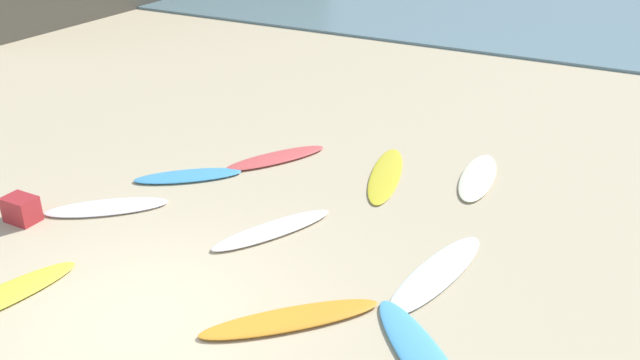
% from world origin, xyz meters
% --- Properties ---
extents(ground_plane, '(120.00, 120.00, 0.00)m').
position_xyz_m(ground_plane, '(0.00, 0.00, 0.00)').
color(ground_plane, '#C6B28E').
extents(surfboard_1, '(1.86, 1.65, 0.08)m').
position_xyz_m(surfboard_1, '(-1.99, 3.74, 0.04)').
color(surfboard_1, '#479EDC').
rests_on(surfboard_1, ground_plane).
extents(surfboard_2, '(1.45, 2.15, 0.08)m').
position_xyz_m(surfboard_2, '(0.39, 2.76, 0.04)').
color(surfboard_2, silver).
rests_on(surfboard_2, ground_plane).
extents(surfboard_3, '(2.08, 2.05, 0.09)m').
position_xyz_m(surfboard_3, '(1.77, 0.89, 0.04)').
color(surfboard_3, orange).
rests_on(surfboard_3, ground_plane).
extents(surfboard_4, '(1.01, 2.54, 0.06)m').
position_xyz_m(surfboard_4, '(3.11, 2.79, 0.03)').
color(surfboard_4, silver).
rests_on(surfboard_4, ground_plane).
extents(surfboard_5, '(1.95, 1.75, 0.07)m').
position_xyz_m(surfboard_5, '(-2.49, 2.14, 0.04)').
color(surfboard_5, white).
rests_on(surfboard_5, ground_plane).
extents(surfboard_6, '(1.57, 2.07, 0.09)m').
position_xyz_m(surfboard_6, '(-0.96, 5.16, 0.04)').
color(surfboard_6, '#DC4E4D').
rests_on(surfboard_6, ground_plane).
extents(surfboard_7, '(0.82, 2.15, 0.08)m').
position_xyz_m(surfboard_7, '(2.77, 6.13, 0.04)').
color(surfboard_7, '#EEEDC7').
rests_on(surfboard_7, ground_plane).
extents(surfboard_8, '(1.14, 2.49, 0.06)m').
position_xyz_m(surfboard_8, '(1.23, 5.45, 0.03)').
color(surfboard_8, yellow).
rests_on(surfboard_8, ground_plane).
extents(beach_cooler, '(0.53, 0.40, 0.43)m').
position_xyz_m(beach_cooler, '(-3.43, 1.21, 0.21)').
color(beach_cooler, '#B2282D').
rests_on(beach_cooler, ground_plane).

